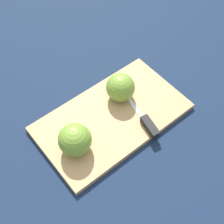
# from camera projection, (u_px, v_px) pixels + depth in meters

# --- Properties ---
(ground_plane) EXTENTS (4.00, 4.00, 0.00)m
(ground_plane) POSITION_uv_depth(u_px,v_px,m) (112.00, 119.00, 0.92)
(ground_plane) COLOR #14233D
(cutting_board) EXTENTS (0.46, 0.30, 0.02)m
(cutting_board) POSITION_uv_depth(u_px,v_px,m) (112.00, 118.00, 0.92)
(cutting_board) COLOR tan
(cutting_board) RESTS_ON ground_plane
(apple_half_left) EXTENTS (0.09, 0.09, 0.09)m
(apple_half_left) POSITION_uv_depth(u_px,v_px,m) (75.00, 140.00, 0.81)
(apple_half_left) COLOR olive
(apple_half_left) RESTS_ON cutting_board
(apple_half_right) EXTENTS (0.09, 0.09, 0.09)m
(apple_half_right) POSITION_uv_depth(u_px,v_px,m) (120.00, 87.00, 0.92)
(apple_half_right) COLOR olive
(apple_half_right) RESTS_ON cutting_board
(knife) EXTENTS (0.03, 0.17, 0.02)m
(knife) POSITION_uv_depth(u_px,v_px,m) (148.00, 125.00, 0.88)
(knife) COLOR silver
(knife) RESTS_ON cutting_board
(apple_slice) EXTENTS (0.05, 0.05, 0.01)m
(apple_slice) POSITION_uv_depth(u_px,v_px,m) (116.00, 86.00, 0.97)
(apple_slice) COLOR #EFE5C6
(apple_slice) RESTS_ON cutting_board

